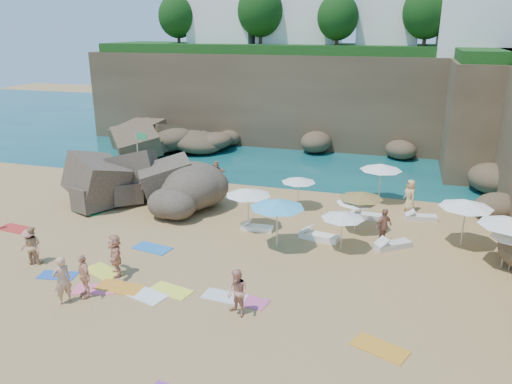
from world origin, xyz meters
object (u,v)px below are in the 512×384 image
(person_stand_1, at_px, (32,245))
(person_stand_3, at_px, (383,226))
(person_stand_2, at_px, (190,190))
(person_stand_5, at_px, (216,172))
(lounger_0, at_px, (273,208))
(parasol_2, at_px, (466,204))
(parasol_0, at_px, (299,180))
(rock_outcrop, at_px, (142,209))
(person_stand_4, at_px, (410,195))
(parasol_1, at_px, (381,167))
(flag_pole, at_px, (139,152))
(person_stand_6, at_px, (62,280))

(person_stand_1, distance_m, person_stand_3, 16.57)
(person_stand_2, xyz_separation_m, person_stand_5, (-0.10, 4.63, -0.11))
(lounger_0, distance_m, person_stand_3, 7.18)
(person_stand_3, bearing_deg, person_stand_2, 117.70)
(parasol_2, relative_size, person_stand_2, 1.46)
(parasol_0, bearing_deg, person_stand_1, -132.92)
(rock_outcrop, xyz_separation_m, person_stand_4, (15.10, 4.30, 0.95))
(person_stand_2, distance_m, person_stand_3, 11.88)
(parasol_1, bearing_deg, person_stand_2, -160.62)
(person_stand_1, bearing_deg, person_stand_3, -173.03)
(rock_outcrop, distance_m, parasol_1, 14.57)
(flag_pole, distance_m, person_stand_3, 16.63)
(person_stand_3, distance_m, person_stand_5, 13.76)
(parasol_2, height_order, person_stand_3, parasol_2)
(parasol_2, xyz_separation_m, person_stand_6, (-15.29, -10.21, -1.24))
(parasol_0, distance_m, lounger_0, 2.22)
(person_stand_4, relative_size, person_stand_6, 0.98)
(parasol_1, xyz_separation_m, person_stand_4, (1.81, -1.24, -1.25))
(rock_outcrop, bearing_deg, flag_pole, 119.51)
(person_stand_1, height_order, person_stand_2, person_stand_1)
(lounger_0, bearing_deg, person_stand_5, 142.32)
(lounger_0, distance_m, person_stand_2, 5.21)
(lounger_0, height_order, person_stand_3, person_stand_3)
(person_stand_2, relative_size, person_stand_3, 0.94)
(parasol_1, relative_size, person_stand_2, 1.46)
(flag_pole, bearing_deg, person_stand_1, -85.82)
(parasol_0, bearing_deg, parasol_1, 30.08)
(flag_pole, height_order, person_stand_6, flag_pole)
(person_stand_2, bearing_deg, parasol_0, -131.05)
(flag_pole, bearing_deg, person_stand_3, -15.88)
(parasol_1, bearing_deg, person_stand_1, -137.37)
(person_stand_5, bearing_deg, flag_pole, -160.37)
(parasol_0, distance_m, person_stand_2, 6.62)
(person_stand_1, height_order, person_stand_5, person_stand_1)
(flag_pole, relative_size, parasol_1, 1.52)
(person_stand_2, bearing_deg, lounger_0, -137.23)
(parasol_2, xyz_separation_m, person_stand_2, (-15.31, 1.76, -1.34))
(person_stand_5, bearing_deg, lounger_0, -51.95)
(person_stand_2, bearing_deg, person_stand_6, 128.16)
(person_stand_2, height_order, person_stand_4, person_stand_4)
(flag_pole, distance_m, person_stand_4, 17.21)
(flag_pole, bearing_deg, parasol_0, -3.47)
(parasol_0, relative_size, person_stand_1, 1.14)
(parasol_1, xyz_separation_m, person_stand_3, (0.61, -6.50, -1.27))
(flag_pole, distance_m, lounger_0, 9.87)
(person_stand_1, relative_size, person_stand_6, 0.91)
(person_stand_2, xyz_separation_m, person_stand_6, (0.02, -11.97, 0.10))
(rock_outcrop, distance_m, lounger_0, 7.75)
(flag_pole, relative_size, person_stand_5, 2.53)
(parasol_0, height_order, person_stand_4, parasol_0)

